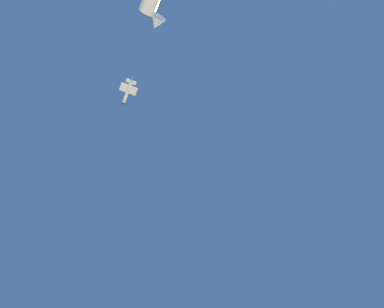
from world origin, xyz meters
TOP-DOWN VIEW (x-y plane):
  - chase_jet_lead at (30.78, 14.87)m, footprint 14.55×10.27m

SIDE VIEW (x-z plane):
  - chase_jet_lead at x=30.78m, z-range 147.18..151.18m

